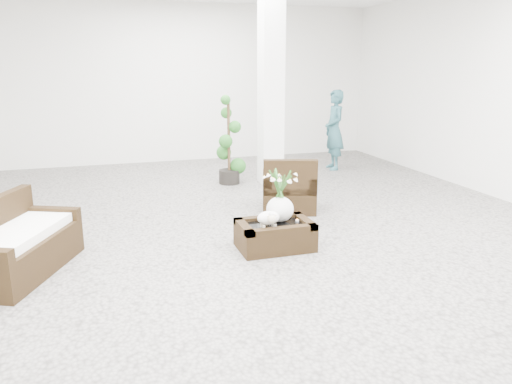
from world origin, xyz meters
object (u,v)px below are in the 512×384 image
object	(u,v)px
loveseat	(18,238)
topiary	(229,141)
coffee_table	(275,236)
armchair	(289,183)

from	to	relation	value
loveseat	topiary	world-z (taller)	topiary
coffee_table	topiary	world-z (taller)	topiary
armchair	loveseat	distance (m)	3.91
coffee_table	loveseat	distance (m)	2.90
topiary	coffee_table	bearing A→B (deg)	-95.29
coffee_table	topiary	size ratio (longest dim) A/B	0.55
coffee_table	loveseat	bearing A→B (deg)	177.27
armchair	topiary	bearing A→B (deg)	-59.27
armchair	topiary	size ratio (longest dim) A/B	0.52
coffee_table	loveseat	size ratio (longest dim) A/B	0.60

